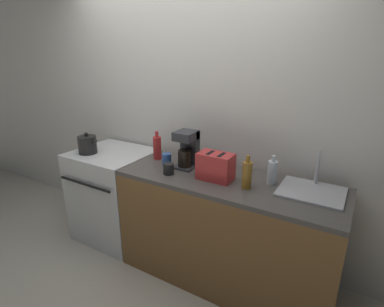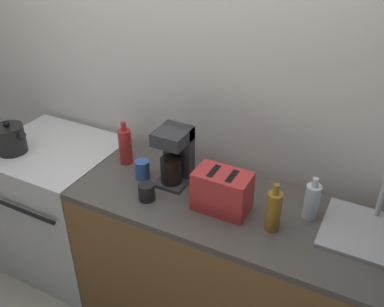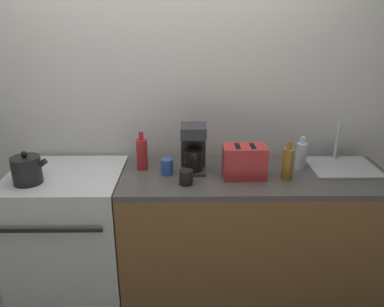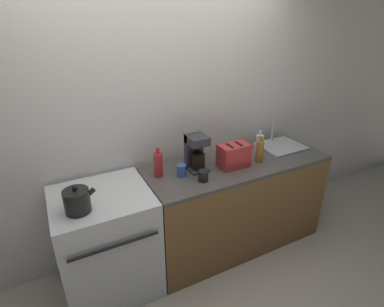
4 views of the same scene
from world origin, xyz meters
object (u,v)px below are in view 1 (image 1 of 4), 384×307
object	(u,v)px
coffee_maker	(187,148)
kettle	(87,145)
bottle_clear	(272,172)
cup_blue	(167,159)
bottle_amber	(247,175)
stove	(115,193)
toaster	(215,166)
cup_black	(169,169)
bottle_red	(157,147)

from	to	relation	value
coffee_maker	kettle	bearing A→B (deg)	-169.71
bottle_clear	cup_blue	size ratio (longest dim) A/B	2.10
bottle_amber	stove	bearing A→B (deg)	176.46
kettle	bottle_clear	bearing A→B (deg)	7.05
stove	bottle_amber	xyz separation A→B (m)	(1.42, -0.09, 0.55)
kettle	coffee_maker	distance (m)	1.03
stove	toaster	world-z (taller)	toaster
cup_black	bottle_amber	bearing A→B (deg)	6.71
kettle	cup_black	bearing A→B (deg)	-1.68
bottle_red	kettle	bearing A→B (deg)	-162.41
toaster	coffee_maker	bearing A→B (deg)	161.14
bottle_amber	cup_black	bearing A→B (deg)	-173.29
kettle	coffee_maker	bearing A→B (deg)	10.29
stove	cup_blue	distance (m)	0.83
stove	cup_blue	world-z (taller)	cup_blue
stove	kettle	distance (m)	0.57
toaster	cup_black	world-z (taller)	toaster
toaster	coffee_maker	distance (m)	0.34
kettle	cup_blue	xyz separation A→B (m)	(0.84, 0.12, -0.03)
stove	bottle_red	world-z (taller)	bottle_red
kettle	coffee_maker	xyz separation A→B (m)	(1.01, 0.18, 0.08)
bottle_clear	kettle	bearing A→B (deg)	-172.95
kettle	cup_blue	world-z (taller)	kettle
toaster	cup_black	distance (m)	0.38
bottle_clear	cup_black	xyz separation A→B (m)	(-0.76, -0.24, -0.05)
coffee_maker	bottle_clear	size ratio (longest dim) A/B	1.43
bottle_amber	cup_black	xyz separation A→B (m)	(-0.63, -0.07, -0.06)
coffee_maker	cup_black	world-z (taller)	coffee_maker
bottle_clear	cup_black	bearing A→B (deg)	-162.41
bottle_red	stove	bearing A→B (deg)	-171.05
cup_black	toaster	bearing A→B (deg)	15.76
coffee_maker	bottle_clear	bearing A→B (deg)	2.41
toaster	stove	bearing A→B (deg)	177.07
kettle	bottle_red	world-z (taller)	bottle_red
toaster	bottle_amber	world-z (taller)	bottle_amber
stove	bottle_red	distance (m)	0.75
kettle	cup_black	world-z (taller)	kettle
kettle	bottle_clear	world-z (taller)	bottle_clear
stove	cup_black	xyz separation A→B (m)	(0.79, -0.16, 0.49)
toaster	bottle_clear	bearing A→B (deg)	19.23
stove	coffee_maker	world-z (taller)	coffee_maker
kettle	bottle_red	xyz separation A→B (m)	(0.67, 0.21, 0.02)
bottle_red	cup_black	distance (m)	0.38
toaster	kettle	bearing A→B (deg)	-176.78
toaster	coffee_maker	size ratio (longest dim) A/B	0.85
kettle	cup_blue	size ratio (longest dim) A/B	2.09
coffee_maker	bottle_amber	xyz separation A→B (m)	(0.58, -0.14, -0.06)
stove	cup_black	world-z (taller)	cup_black
coffee_maker	cup_black	distance (m)	0.25
toaster	bottle_clear	xyz separation A→B (m)	(0.40, 0.14, -0.01)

